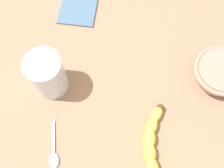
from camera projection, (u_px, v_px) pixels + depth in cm
name	position (u px, v px, depth cm)	size (l,w,h in cm)	color
wooden_tabletop	(115.00, 95.00, 69.76)	(120.00, 120.00, 3.00)	#A27559
banana	(152.00, 146.00, 61.83)	(18.75, 10.73, 3.14)	#F0E549
smoothie_glass	(48.00, 75.00, 64.06)	(8.78, 8.78, 11.91)	silver
ceramic_bowl	(220.00, 72.00, 67.99)	(13.97, 13.97, 4.00)	tan
teaspoon	(54.00, 158.00, 61.96)	(10.21, 7.26, 0.80)	silver
folded_napkin	(79.00, 3.00, 78.77)	(15.74, 10.44, 0.60)	slate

